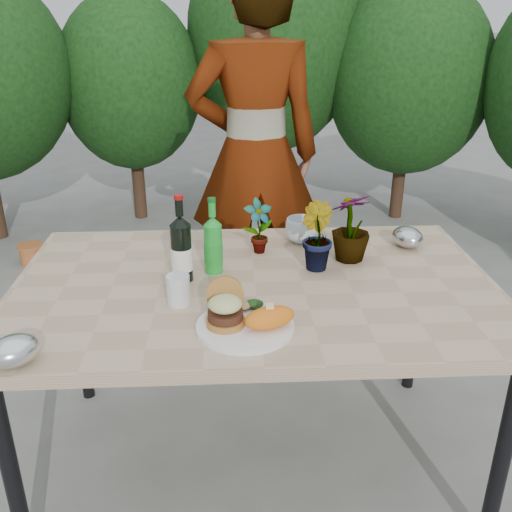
{
  "coord_description": "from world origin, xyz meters",
  "views": [
    {
      "loc": [
        -0.08,
        -1.7,
        1.59
      ],
      "look_at": [
        0.0,
        -0.08,
        0.88
      ],
      "focal_mm": 40.0,
      "sensor_mm": 36.0,
      "label": 1
    }
  ],
  "objects_px": {
    "dinner_plate": "(245,327)",
    "person": "(255,156)",
    "wine_bottle": "(181,250)",
    "patio_table": "(255,298)"
  },
  "relations": [
    {
      "from": "wine_bottle",
      "to": "patio_table",
      "type": "bearing_deg",
      "value": 9.1
    },
    {
      "from": "dinner_plate",
      "to": "wine_bottle",
      "type": "xyz_separation_m",
      "value": [
        -0.2,
        0.33,
        0.1
      ]
    },
    {
      "from": "wine_bottle",
      "to": "person",
      "type": "distance_m",
      "value": 1.1
    },
    {
      "from": "patio_table",
      "to": "dinner_plate",
      "type": "xyz_separation_m",
      "value": [
        -0.04,
        -0.3,
        0.06
      ]
    },
    {
      "from": "wine_bottle",
      "to": "person",
      "type": "relative_size",
      "value": 0.16
    },
    {
      "from": "dinner_plate",
      "to": "wine_bottle",
      "type": "relative_size",
      "value": 0.94
    },
    {
      "from": "dinner_plate",
      "to": "person",
      "type": "relative_size",
      "value": 0.15
    },
    {
      "from": "patio_table",
      "to": "dinner_plate",
      "type": "distance_m",
      "value": 0.31
    },
    {
      "from": "wine_bottle",
      "to": "person",
      "type": "height_order",
      "value": "person"
    },
    {
      "from": "wine_bottle",
      "to": "dinner_plate",
      "type": "bearing_deg",
      "value": -42.41
    }
  ]
}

